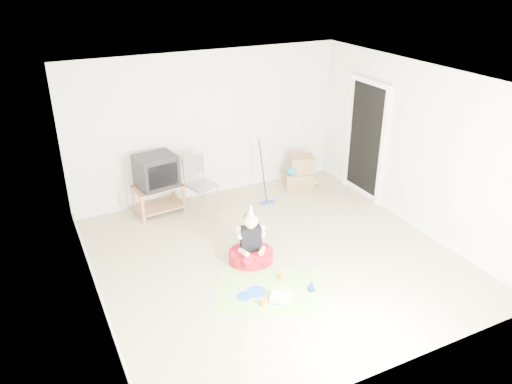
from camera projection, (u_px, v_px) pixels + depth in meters
name	position (u px, v px, depth m)	size (l,w,h in m)	color
ground	(274.00, 256.00, 7.34)	(5.00, 5.00, 0.00)	tan
doorway_recess	(366.00, 141.00, 8.87)	(0.02, 0.90, 2.05)	black
tv_stand	(159.00, 197.00, 8.48)	(0.85, 0.58, 0.50)	#976644
crt_tv	(156.00, 171.00, 8.28)	(0.64, 0.53, 0.55)	black
folding_chair	(201.00, 185.00, 8.47)	(0.55, 0.54, 0.99)	gray
cardboard_boxes	(300.00, 173.00, 9.38)	(0.63, 0.55, 0.64)	olive
floor_mop	(268.00, 190.00, 8.81)	(0.28, 0.37, 1.10)	#2447B8
book_pile	(314.00, 181.00, 9.70)	(0.26, 0.29, 0.08)	#216535
seated_woman	(251.00, 249.00, 7.13)	(0.79, 0.79, 0.92)	#B3101F
party_mat	(269.00, 291.00, 6.57)	(1.41, 1.02, 0.01)	#FC358E
birthday_cake	(281.00, 298.00, 6.38)	(0.36, 0.34, 0.14)	white
blue_plate_near	(256.00, 292.00, 6.54)	(0.25, 0.25, 0.01)	blue
blue_plate_far	(244.00, 296.00, 6.45)	(0.20, 0.20, 0.01)	blue
orange_cup_near	(282.00, 276.00, 6.78)	(0.08, 0.08, 0.09)	orange
orange_cup_far	(264.00, 302.00, 6.28)	(0.08, 0.08, 0.09)	orange
blue_party_hat	(312.00, 285.00, 6.54)	(0.11, 0.11, 0.16)	#16379E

